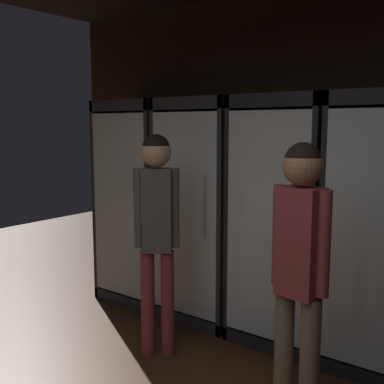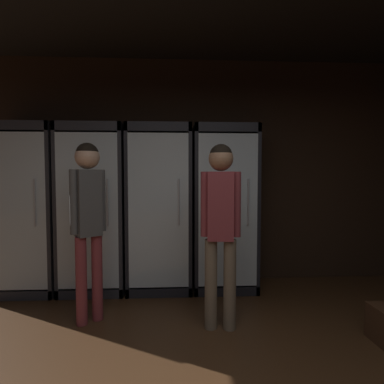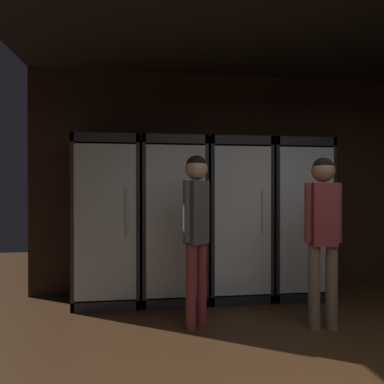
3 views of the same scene
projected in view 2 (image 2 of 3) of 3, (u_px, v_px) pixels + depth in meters
wall_back at (199, 171)px, 3.86m from camera, size 6.00×0.06×2.80m
cooler_far_left at (30, 211)px, 3.49m from camera, size 0.73×0.60×1.92m
cooler_left at (96, 210)px, 3.52m from camera, size 0.73×0.60×1.92m
cooler_center at (160, 209)px, 3.56m from camera, size 0.73×0.60×1.92m
cooler_right at (223, 210)px, 3.60m from camera, size 0.73×0.60×1.92m
shopper_near at (221, 216)px, 2.58m from camera, size 0.34×0.21×1.61m
shopper_far at (88, 209)px, 2.69m from camera, size 0.27×0.24×1.63m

